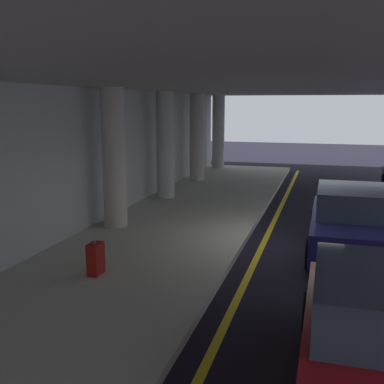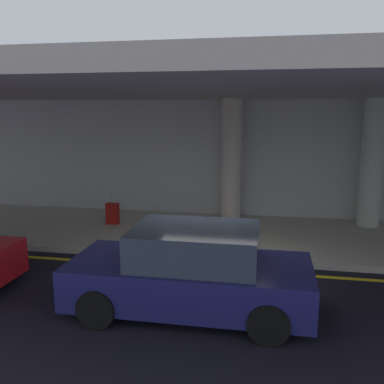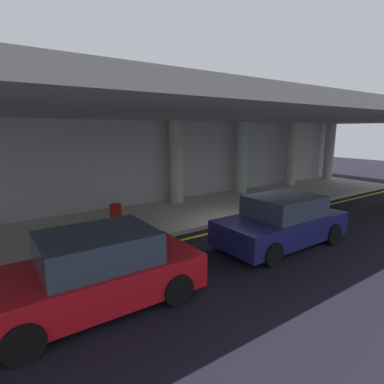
{
  "view_description": "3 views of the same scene",
  "coord_description": "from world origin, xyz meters",
  "px_view_note": "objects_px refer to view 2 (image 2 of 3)",
  "views": [
    {
      "loc": [
        -11.0,
        -0.81,
        3.4
      ],
      "look_at": [
        -1.02,
        2.12,
        1.4
      ],
      "focal_mm": 43.29,
      "sensor_mm": 36.0,
      "label": 1
    },
    {
      "loc": [
        1.2,
        -8.22,
        3.4
      ],
      "look_at": [
        -0.86,
        2.68,
        1.32
      ],
      "focal_mm": 39.81,
      "sensor_mm": 36.0,
      "label": 2
    },
    {
      "loc": [
        -7.31,
        -7.12,
        3.4
      ],
      "look_at": [
        -0.85,
        2.13,
        1.11
      ],
      "focal_mm": 28.84,
      "sensor_mm": 36.0,
      "label": 3
    }
  ],
  "objects_px": {
    "car_navy": "(191,272)",
    "suitcase_upright_primary": "(113,213)",
    "support_column_far_left": "(231,160)",
    "support_column_left_mid": "(372,163)"
  },
  "relations": [
    {
      "from": "suitcase_upright_primary",
      "to": "car_navy",
      "type": "bearing_deg",
      "value": -47.46
    },
    {
      "from": "car_navy",
      "to": "suitcase_upright_primary",
      "type": "relative_size",
      "value": 4.56
    },
    {
      "from": "car_navy",
      "to": "suitcase_upright_primary",
      "type": "bearing_deg",
      "value": -57.87
    },
    {
      "from": "support_column_far_left",
      "to": "support_column_left_mid",
      "type": "height_order",
      "value": "same"
    },
    {
      "from": "support_column_far_left",
      "to": "suitcase_upright_primary",
      "type": "bearing_deg",
      "value": -160.53
    },
    {
      "from": "support_column_left_mid",
      "to": "suitcase_upright_primary",
      "type": "height_order",
      "value": "support_column_left_mid"
    },
    {
      "from": "car_navy",
      "to": "suitcase_upright_primary",
      "type": "distance_m",
      "value": 5.83
    },
    {
      "from": "car_navy",
      "to": "suitcase_upright_primary",
      "type": "height_order",
      "value": "car_navy"
    },
    {
      "from": "support_column_far_left",
      "to": "suitcase_upright_primary",
      "type": "xyz_separation_m",
      "value": [
        -3.38,
        -1.19,
        -1.51
      ]
    },
    {
      "from": "support_column_far_left",
      "to": "suitcase_upright_primary",
      "type": "distance_m",
      "value": 3.89
    }
  ]
}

